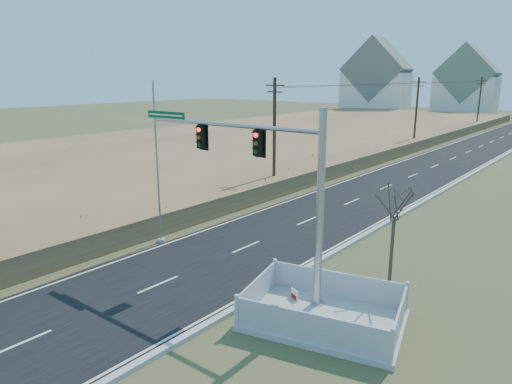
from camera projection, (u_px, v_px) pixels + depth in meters
The scene contains 13 objects.
ground at pixel (192, 271), 21.77m from camera, with size 260.00×260.00×0.00m, color #495026.
road at pixel (477, 148), 59.17m from camera, with size 8.00×180.00×0.06m, color black.
reed_marsh at pixel (282, 136), 66.33m from camera, with size 38.00×110.00×1.30m, color #A67A4B.
utility_pole_near at pixel (274, 134), 35.85m from camera, with size 1.80×0.26×9.00m.
utility_pole_mid at pixel (416, 112), 58.29m from camera, with size 1.80×0.26×9.00m.
utility_pole_far at pixel (479, 102), 80.74m from camera, with size 1.80×0.26×9.00m.
condo_nw at pixel (376, 82), 118.12m from camera, with size 17.69×13.38×19.05m.
condo_nnw at pixel (466, 86), 111.96m from camera, with size 14.93×11.17×17.03m.
traffic_signal_mast at pixel (279, 185), 18.30m from camera, with size 10.00×0.79×7.96m.
fence_enclosure at pixel (324, 316), 17.19m from camera, with size 6.59×5.30×1.31m.
open_sign at pixel (294, 296), 18.60m from camera, with size 0.47×0.25×0.61m.
flagpole at pixel (158, 181), 24.80m from camera, with size 0.40×0.40×8.85m.
bare_tree at pixel (396, 200), 18.99m from camera, with size 1.88×1.88×4.99m.
Camera 1 is at (15.21, -13.61, 9.02)m, focal length 32.00 mm.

